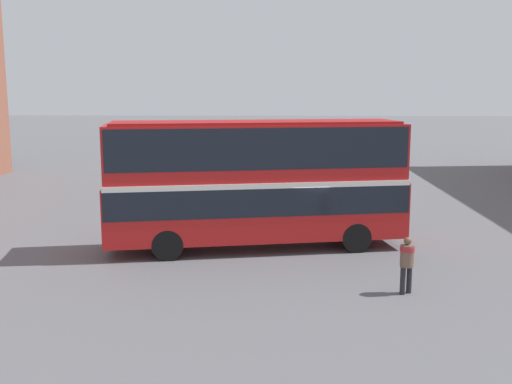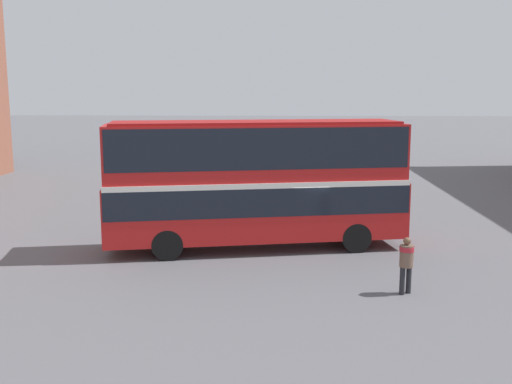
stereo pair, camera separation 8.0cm
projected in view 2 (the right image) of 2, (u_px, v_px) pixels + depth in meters
The scene contains 5 objects.
ground_plane at pixel (294, 247), 22.70m from camera, with size 240.00×240.00×0.00m, color #5B5B60.
double_decker_bus at pixel (256, 176), 22.12m from camera, with size 11.33×4.68×4.77m.
pedestrian_foreground at pixel (406, 259), 17.33m from camera, with size 0.58×0.58×1.70m.
parked_car_kerb_near at pixel (181, 175), 36.20m from camera, with size 4.28×2.24×1.66m.
parked_car_kerb_far at pixel (319, 174), 37.09m from camera, with size 4.34×2.40×1.41m.
Camera 2 is at (-0.45, -22.07, 5.87)m, focal length 42.00 mm.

